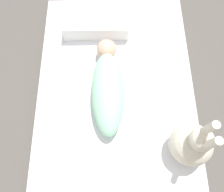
# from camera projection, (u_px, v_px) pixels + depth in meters

# --- Properties ---
(ground_plane) EXTENTS (12.00, 12.00, 0.00)m
(ground_plane) POSITION_uv_depth(u_px,v_px,m) (116.00, 110.00, 1.36)
(ground_plane) COLOR #514C47
(bed_mattress) EXTENTS (1.44, 0.88, 0.16)m
(bed_mattress) POSITION_uv_depth(u_px,v_px,m) (116.00, 106.00, 1.28)
(bed_mattress) COLOR white
(bed_mattress) RESTS_ON ground_plane
(swaddled_baby) EXTENTS (0.56, 0.18, 0.14)m
(swaddled_baby) POSITION_uv_depth(u_px,v_px,m) (108.00, 87.00, 1.16)
(swaddled_baby) COLOR #99D6B2
(swaddled_baby) RESTS_ON bed_mattress
(pillow) EXTENTS (0.39, 0.39, 0.10)m
(pillow) POSITION_uv_depth(u_px,v_px,m) (96.00, 10.00, 1.37)
(pillow) COLOR white
(pillow) RESTS_ON bed_mattress
(bunny_plush) EXTENTS (0.20, 0.20, 0.38)m
(bunny_plush) POSITION_uv_depth(u_px,v_px,m) (192.00, 144.00, 1.00)
(bunny_plush) COLOR beige
(bunny_plush) RESTS_ON bed_mattress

